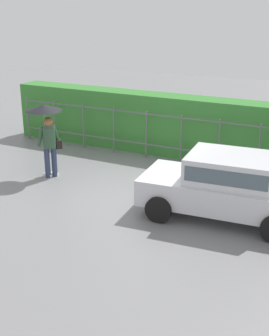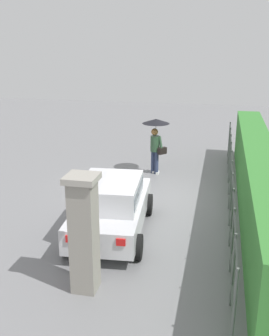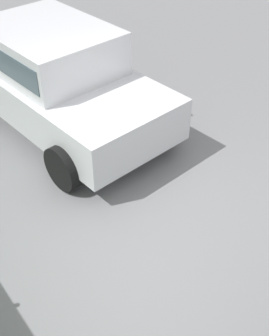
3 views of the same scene
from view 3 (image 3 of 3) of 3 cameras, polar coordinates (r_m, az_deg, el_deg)
name	(u,v)px [view 3 (image 3 of 3)]	position (r m, az deg, el deg)	size (l,w,h in m)	color
ground_plane	(147,227)	(5.07, 1.71, -7.75)	(40.00, 40.00, 0.00)	slate
car	(55,74)	(6.51, -10.41, 12.05)	(3.85, 2.11, 1.48)	silver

